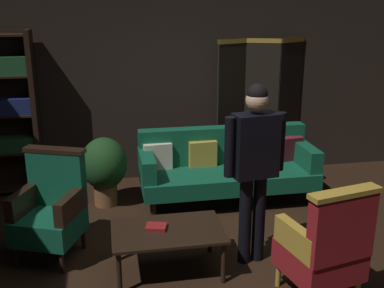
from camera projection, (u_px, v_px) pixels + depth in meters
name	position (u px, v px, depth m)	size (l,w,h in m)	color
ground_plane	(208.00, 265.00, 4.38)	(10.00, 10.00, 0.00)	black
back_wall	(170.00, 76.00, 6.27)	(7.20, 0.10, 2.80)	black
folding_screen	(260.00, 106.00, 6.43)	(1.28, 0.28, 1.90)	black
bookshelf	(0.00, 110.00, 5.74)	(0.90, 0.32, 2.05)	black
velvet_couch	(226.00, 164.00, 5.71)	(2.12, 0.78, 0.88)	black
coffee_table	(168.00, 234.00, 4.18)	(1.00, 0.64, 0.42)	black
armchair_gilt_accent	(325.00, 246.00, 3.75)	(0.69, 0.68, 1.04)	#B78E33
armchair_wing_left	(51.00, 208.00, 4.43)	(0.75, 0.75, 1.04)	black
standing_figure	(255.00, 159.00, 4.17)	(0.58, 0.27, 1.70)	black
potted_plant	(104.00, 167.00, 5.55)	(0.55, 0.55, 0.84)	brown
book_red_leather	(156.00, 227.00, 4.18)	(0.18, 0.14, 0.03)	maroon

